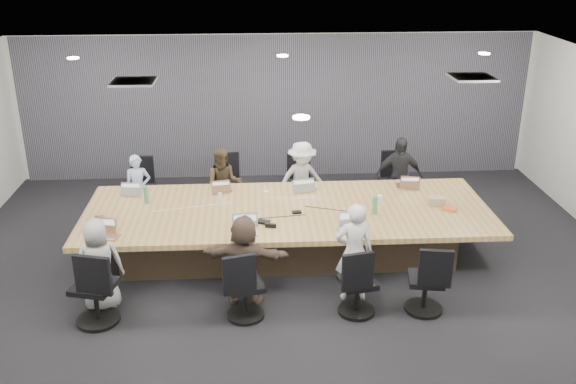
{
  "coord_description": "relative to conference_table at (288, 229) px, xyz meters",
  "views": [
    {
      "loc": [
        -0.53,
        -8.2,
        4.53
      ],
      "look_at": [
        0.0,
        0.4,
        1.05
      ],
      "focal_mm": 40.0,
      "sensor_mm": 36.0,
      "label": 1
    }
  ],
  "objects": [
    {
      "name": "floor",
      "position": [
        0.0,
        -0.5,
        -0.4
      ],
      "size": [
        10.0,
        8.0,
        0.0
      ],
      "primitive_type": "cube",
      "color": "black",
      "rests_on": "ground"
    },
    {
      "name": "ceiling",
      "position": [
        0.0,
        -0.5,
        2.4
      ],
      "size": [
        10.0,
        8.0,
        0.0
      ],
      "primitive_type": "cube",
      "color": "white",
      "rests_on": "wall_back"
    },
    {
      "name": "wall_back",
      "position": [
        0.0,
        3.5,
        1.0
      ],
      "size": [
        10.0,
        0.0,
        2.8
      ],
      "primitive_type": "cube",
      "rotation": [
        1.57,
        0.0,
        0.0
      ],
      "color": "beige",
      "rests_on": "ground"
    },
    {
      "name": "wall_front",
      "position": [
        0.0,
        -4.5,
        1.0
      ],
      "size": [
        10.0,
        0.0,
        2.8
      ],
      "primitive_type": "cube",
      "rotation": [
        -1.57,
        0.0,
        0.0
      ],
      "color": "beige",
      "rests_on": "ground"
    },
    {
      "name": "curtain",
      "position": [
        0.0,
        3.42,
        1.0
      ],
      "size": [
        9.8,
        0.04,
        2.8
      ],
      "primitive_type": "cube",
      "color": "#565562",
      "rests_on": "ground"
    },
    {
      "name": "conference_table",
      "position": [
        0.0,
        0.0,
        0.0
      ],
      "size": [
        6.0,
        2.2,
        0.74
      ],
      "color": "#4B3A29",
      "rests_on": "ground"
    },
    {
      "name": "chair_0",
      "position": [
        -2.41,
        1.7,
        -0.03
      ],
      "size": [
        0.51,
        0.51,
        0.74
      ],
      "primitive_type": null,
      "rotation": [
        0.0,
        0.0,
        3.11
      ],
      "color": "black",
      "rests_on": "ground"
    },
    {
      "name": "chair_1",
      "position": [
        -0.99,
        1.7,
        -0.01
      ],
      "size": [
        0.62,
        0.62,
        0.79
      ],
      "primitive_type": null,
      "rotation": [
        0.0,
        0.0,
        3.33
      ],
      "color": "black",
      "rests_on": "ground"
    },
    {
      "name": "chair_2",
      "position": [
        0.32,
        1.7,
        -0.02
      ],
      "size": [
        0.54,
        0.54,
        0.77
      ],
      "primitive_type": null,
      "rotation": [
        0.0,
        0.0,
        3.09
      ],
      "color": "black",
      "rests_on": "ground"
    },
    {
      "name": "chair_3",
      "position": [
        1.97,
        1.7,
        -0.02
      ],
      "size": [
        0.54,
        0.54,
        0.76
      ],
      "primitive_type": null,
      "rotation": [
        0.0,
        0.0,
        3.2
      ],
      "color": "black",
      "rests_on": "ground"
    },
    {
      "name": "chair_4",
      "position": [
        -2.49,
        -1.7,
        0.02
      ],
      "size": [
        0.7,
        0.7,
        0.85
      ],
      "primitive_type": null,
      "rotation": [
        0.0,
        0.0,
        -0.27
      ],
      "color": "black",
      "rests_on": "ground"
    },
    {
      "name": "chair_5",
      "position": [
        -0.64,
        -1.7,
        -0.02
      ],
      "size": [
        0.63,
        0.63,
        0.76
      ],
      "primitive_type": null,
      "rotation": [
        0.0,
        0.0,
        0.27
      ],
      "color": "black",
      "rests_on": "ground"
    },
    {
      "name": "chair_6",
      "position": [
        0.78,
        -1.7,
        -0.03
      ],
      "size": [
        0.59,
        0.59,
        0.74
      ],
      "primitive_type": null,
      "rotation": [
        0.0,
        0.0,
        0.21
      ],
      "color": "black",
      "rests_on": "ground"
    },
    {
      "name": "chair_7",
      "position": [
        1.66,
        -1.7,
        -0.02
      ],
      "size": [
        0.59,
        0.59,
        0.76
      ],
      "primitive_type": null,
      "rotation": [
        0.0,
        0.0,
        -0.17
      ],
      "color": "black",
      "rests_on": "ground"
    },
    {
      "name": "person_0",
      "position": [
        -2.41,
        1.35,
        0.18
      ],
      "size": [
        0.46,
        0.34,
        1.16
      ],
      "primitive_type": "imported",
      "rotation": [
        0.0,
        0.0,
        6.44
      ],
      "color": "#A4B8D9",
      "rests_on": "ground"
    },
    {
      "name": "laptop_0",
      "position": [
        -2.41,
        0.8,
        0.35
      ],
      "size": [
        0.34,
        0.25,
        0.02
      ],
      "primitive_type": "cube",
      "rotation": [
        0.0,
        0.0,
        3.02
      ],
      "color": "#B2B2B7",
      "rests_on": "conference_table"
    },
    {
      "name": "person_1",
      "position": [
        -0.99,
        1.35,
        0.23
      ],
      "size": [
        0.61,
        0.48,
        1.25
      ],
      "primitive_type": "imported",
      "rotation": [
        0.0,
        0.0,
        6.27
      ],
      "color": "#443625",
      "rests_on": "ground"
    },
    {
      "name": "laptop_1",
      "position": [
        -0.99,
        0.8,
        0.35
      ],
      "size": [
        0.31,
        0.24,
        0.02
      ],
      "primitive_type": "cube",
      "rotation": [
        0.0,
        0.0,
        3.28
      ],
      "color": "#8C6647",
      "rests_on": "conference_table"
    },
    {
      "name": "person_2",
      "position": [
        0.32,
        1.35,
        0.27
      ],
      "size": [
        0.96,
        0.7,
        1.34
      ],
      "primitive_type": "imported",
      "rotation": [
        0.0,
        0.0,
        6.53
      ],
      "color": "silver",
      "rests_on": "ground"
    },
    {
      "name": "laptop_2",
      "position": [
        0.32,
        0.8,
        0.35
      ],
      "size": [
        0.4,
        0.31,
        0.02
      ],
      "primitive_type": "cube",
      "rotation": [
        0.0,
        0.0,
        3.34
      ],
      "color": "#B2B2B7",
      "rests_on": "conference_table"
    },
    {
      "name": "person_3",
      "position": [
        1.97,
        1.35,
        0.3
      ],
      "size": [
        0.82,
        0.34,
        1.4
      ],
      "primitive_type": "imported",
      "rotation": [
        0.0,
        0.0,
        6.29
      ],
      "color": "#242529",
      "rests_on": "ground"
    },
    {
      "name": "laptop_3",
      "position": [
        1.97,
        0.8,
        0.35
      ],
      "size": [
        0.33,
        0.25,
        0.02
      ],
      "primitive_type": "cube",
      "rotation": [
        0.0,
        0.0,
        3.0
      ],
      "color": "#8C6647",
      "rests_on": "conference_table"
    },
    {
      "name": "person_4",
      "position": [
        -2.49,
        -1.35,
        0.22
      ],
      "size": [
        0.68,
        0.52,
        1.24
      ],
      "primitive_type": "imported",
      "rotation": [
        0.0,
        0.0,
        3.38
      ],
      "color": "#9F9F9F",
      "rests_on": "ground"
    },
    {
      "name": "laptop_4",
      "position": [
        -2.49,
        -0.8,
        0.35
      ],
      "size": [
        0.37,
        0.29,
        0.02
      ],
      "primitive_type": "cube",
      "rotation": [
        0.0,
        0.0,
        -0.25
      ],
      "color": "#8C6647",
      "rests_on": "conference_table"
    },
    {
      "name": "person_5",
      "position": [
        -0.64,
        -1.35,
        0.22
      ],
      "size": [
        1.19,
        0.55,
        1.23
      ],
      "primitive_type": "imported",
      "rotation": [
        0.0,
        0.0,
        2.98
      ],
      "color": "brown",
      "rests_on": "ground"
    },
    {
      "name": "laptop_5",
      "position": [
        -0.64,
        -0.8,
        0.35
      ],
      "size": [
        0.37,
        0.27,
        0.02
      ],
      "primitive_type": "cube",
      "rotation": [
        0.0,
        0.0,
        0.07
      ],
      "color": "#B2B2B7",
      "rests_on": "conference_table"
    },
    {
      "name": "person_6",
      "position": [
        0.78,
        -1.35,
        0.29
      ],
      "size": [
        0.51,
        0.35,
        1.37
      ],
      "primitive_type": "imported",
      "rotation": [
        0.0,
        0.0,
        3.18
      ],
      "color": "silver",
      "rests_on": "ground"
    },
    {
      "name": "laptop_6",
      "position": [
        0.78,
        -0.8,
        0.35
      ],
      "size": [
        0.32,
        0.25,
        0.02
      ],
      "primitive_type": "cube",
      "rotation": [
        0.0,
        0.0,
        0.21
      ],
      "color": "#B2B2B7",
      "rests_on": "conference_table"
    },
    {
      "name": "bottle_green_left",
      "position": [
        -2.12,
        0.35,
        0.47
      ],
      "size": [
        0.08,
        0.08,
        0.26
      ],
      "primitive_type": "cylinder",
      "rotation": [
        0.0,
        0.0,
        -0.14
      ],
      "color": "#478560",
      "rests_on": "conference_table"
    },
    {
      "name": "bottle_green_right",
      "position": [
        1.25,
        -0.26,
        0.47
      ],
      "size": [
        0.08,
        0.08,
        0.27
      ],
      "primitive_type": "cylinder",
      "rotation": [
        0.0,
        0.0,
        -0.07
      ],
      "color": "#478560",
      "rests_on": "conference_table"
    },
    {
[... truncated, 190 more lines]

